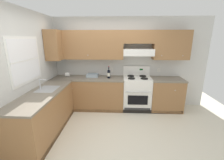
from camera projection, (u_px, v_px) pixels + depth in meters
The scene contains 9 objects.
ground_plane at pixel (104, 133), 3.21m from camera, with size 7.04×7.04×0.00m, color beige.
wall_back at pixel (123, 56), 4.27m from camera, with size 4.68×0.57×2.55m.
wall_left at pixel (29, 69), 3.14m from camera, with size 0.47×4.00×2.55m.
counter_back_run at pixel (112, 93), 4.28m from camera, with size 3.60×0.65×0.91m.
counter_left_run at pixel (45, 113), 3.14m from camera, with size 0.63×1.91×1.13m.
stove at pixel (137, 93), 4.25m from camera, with size 0.76×0.62×1.20m.
wine_bottle at pixel (109, 73), 4.11m from camera, with size 0.08×0.08×0.34m.
bowl at pixel (92, 76), 4.28m from camera, with size 0.33×0.24×0.08m.
paper_towel_roll at pixel (68, 75), 4.30m from camera, with size 0.12×0.12×0.12m.
Camera 1 is at (0.30, -2.78, 1.96)m, focal length 24.00 mm.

